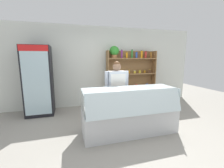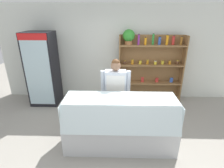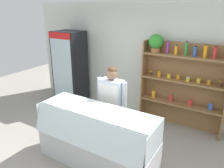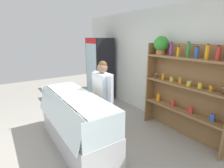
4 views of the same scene
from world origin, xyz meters
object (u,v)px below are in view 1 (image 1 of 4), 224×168
(drinks_fridge, at_px, (39,81))
(shelving_unit, at_px, (128,71))
(shop_clerk, at_px, (117,87))
(deli_display_case, at_px, (129,119))

(drinks_fridge, distance_m, shelving_unit, 2.88)
(drinks_fridge, distance_m, shop_clerk, 2.29)
(shelving_unit, bearing_deg, drinks_fridge, -175.35)
(shelving_unit, xyz_separation_m, shop_clerk, (-0.86, -1.34, -0.26))
(deli_display_case, height_order, shop_clerk, shop_clerk)
(drinks_fridge, distance_m, deli_display_case, 2.81)
(shop_clerk, bearing_deg, shelving_unit, 57.23)
(drinks_fridge, bearing_deg, deli_display_case, -39.67)
(drinks_fridge, relative_size, shop_clerk, 1.27)
(shop_clerk, bearing_deg, deli_display_case, -81.78)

